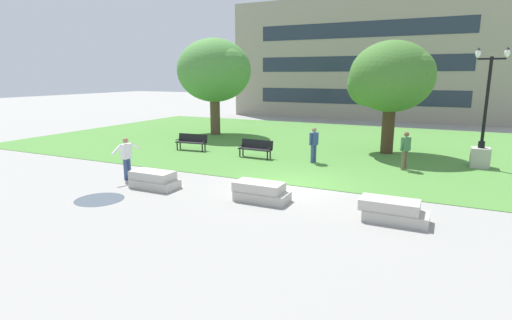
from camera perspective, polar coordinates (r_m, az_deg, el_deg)
name	(u,v)px	position (r m, az deg, el deg)	size (l,w,h in m)	color
ground_plane	(289,185)	(15.49, 4.79, -3.62)	(140.00, 140.00, 0.00)	gray
grass_lawn	(348,145)	(24.88, 13.05, 2.10)	(40.00, 20.00, 0.02)	#4C8438
concrete_block_center	(154,180)	(15.52, -14.39, -2.76)	(1.81, 0.90, 0.64)	#B2ADA3
concrete_block_left	(261,192)	(13.51, 0.66, -4.58)	(1.85, 0.90, 0.64)	#B2ADA3
concrete_block_right	(393,211)	(12.32, 18.96, -6.91)	(1.93, 0.90, 0.64)	#B2ADA3
person_skateboarder	(126,156)	(16.96, -18.03, 0.58)	(0.24, 1.51, 1.71)	#384C7A
skateboard	(138,179)	(16.78, -16.47, -2.56)	(1.04, 0.39, 0.14)	#2D4C75
puddle	(100,199)	(14.72, -21.45, -5.27)	(1.64, 1.64, 0.01)	#47515B
park_bench_near_left	(256,147)	(20.46, -0.02, 1.81)	(1.82, 0.62, 0.90)	black
park_bench_near_right	(192,141)	(22.79, -9.16, 2.71)	(1.84, 0.68, 0.90)	black
lamp_post_right	(482,144)	(20.88, 29.53, 1.99)	(1.32, 0.80, 5.35)	#ADA89E
tree_near_left	(214,71)	(28.55, -6.09, 12.47)	(5.37, 5.11, 6.65)	brown
tree_far_right	(390,78)	(22.48, 18.65, 11.05)	(4.57, 4.35, 5.93)	#42301E
person_bystander_near_lawn	(405,148)	(18.90, 20.57, 1.55)	(0.47, 0.56, 1.71)	brown
person_bystander_far_lawn	(314,143)	(19.37, 8.26, 2.44)	(0.37, 0.61, 1.71)	#384C7A
building_facade_distant	(359,59)	(39.28, 14.51, 13.80)	(25.52, 1.03, 11.28)	gray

